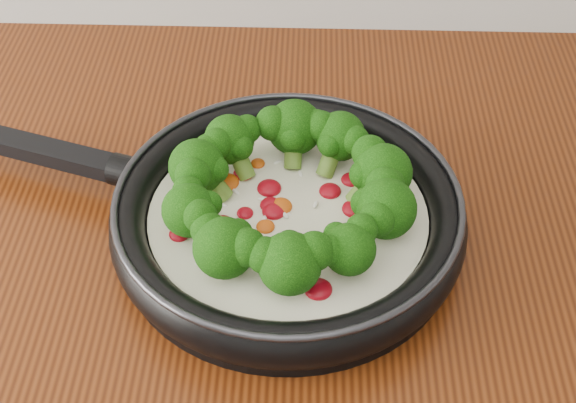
{
  "coord_description": "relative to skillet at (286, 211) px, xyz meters",
  "views": [
    {
      "loc": [
        0.11,
        0.56,
        1.47
      ],
      "look_at": [
        0.1,
        1.11,
        0.95
      ],
      "focal_mm": 50.69,
      "sensor_mm": 36.0,
      "label": 1
    }
  ],
  "objects": [
    {
      "name": "skillet",
      "position": [
        0.0,
        0.0,
        0.0
      ],
      "size": [
        0.56,
        0.42,
        0.09
      ],
      "color": "black",
      "rests_on": "counter"
    }
  ]
}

